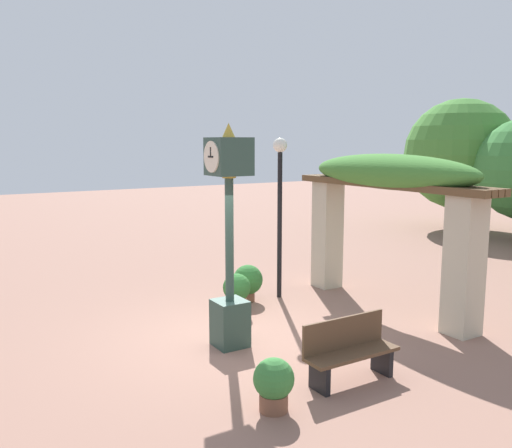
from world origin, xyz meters
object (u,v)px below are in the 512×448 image
(lamp_post, at_px, (280,189))
(potted_plant_far_left, at_px, (237,292))
(park_bench, at_px, (349,351))
(potted_plant_near_right, at_px, (274,383))
(pedestal_clock, at_px, (229,236))
(potted_plant_near_left, at_px, (248,281))

(lamp_post, bearing_deg, potted_plant_far_left, -68.86)
(park_bench, height_order, lamp_post, lamp_post)
(potted_plant_near_right, distance_m, potted_plant_far_left, 3.93)
(pedestal_clock, xyz_separation_m, park_bench, (2.03, 0.79, -1.40))
(pedestal_clock, bearing_deg, potted_plant_near_left, 142.79)
(potted_plant_near_left, distance_m, potted_plant_near_right, 4.72)
(potted_plant_near_left, height_order, lamp_post, lamp_post)
(potted_plant_near_right, xyz_separation_m, park_bench, (-0.18, 1.38, 0.06))
(pedestal_clock, distance_m, potted_plant_near_left, 2.88)
(potted_plant_near_left, distance_m, potted_plant_far_left, 0.85)
(pedestal_clock, bearing_deg, potted_plant_near_right, -14.94)
(potted_plant_far_left, relative_size, park_bench, 0.56)
(pedestal_clock, xyz_separation_m, lamp_post, (-1.94, 2.27, 0.51))
(potted_plant_near_left, distance_m, park_bench, 4.11)
(pedestal_clock, relative_size, potted_plant_near_left, 4.64)
(potted_plant_near_left, height_order, potted_plant_near_right, potted_plant_near_left)
(park_bench, bearing_deg, potted_plant_near_left, 79.72)
(potted_plant_far_left, bearing_deg, pedestal_clock, -33.10)
(potted_plant_near_right, bearing_deg, lamp_post, 145.39)
(potted_plant_near_right, height_order, park_bench, park_bench)
(potted_plant_near_left, xyz_separation_m, park_bench, (4.04, -0.73, -0.01))
(potted_plant_far_left, distance_m, park_bench, 3.45)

